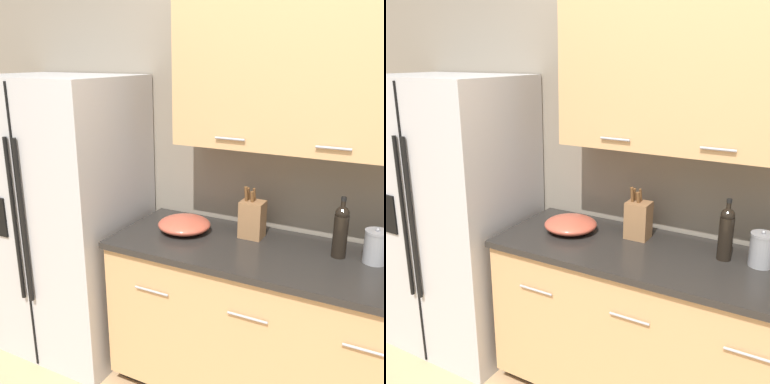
# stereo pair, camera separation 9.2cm
# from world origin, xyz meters

# --- Properties ---
(wall_back) EXTENTS (10.00, 0.39, 2.60)m
(wall_back) POSITION_xyz_m (-0.01, 1.21, 1.45)
(wall_back) COLOR gray
(wall_back) RESTS_ON ground_plane
(counter_unit) EXTENTS (2.24, 0.64, 0.92)m
(counter_unit) POSITION_xyz_m (-0.04, 0.92, 0.47)
(counter_unit) COLOR black
(counter_unit) RESTS_ON ground_plane
(refrigerator) EXTENTS (0.90, 0.74, 1.77)m
(refrigerator) POSITION_xyz_m (-1.65, 0.87, 0.89)
(refrigerator) COLOR #B2B2B5
(refrigerator) RESTS_ON ground_plane
(knife_block) EXTENTS (0.13, 0.11, 0.29)m
(knife_block) POSITION_xyz_m (-0.46, 1.04, 1.03)
(knife_block) COLOR olive
(knife_block) RESTS_ON counter_unit
(wine_bottle) EXTENTS (0.07, 0.07, 0.31)m
(wine_bottle) POSITION_xyz_m (0.02, 1.00, 1.06)
(wine_bottle) COLOR black
(wine_bottle) RESTS_ON counter_unit
(steel_canister) EXTENTS (0.12, 0.12, 0.18)m
(steel_canister) POSITION_xyz_m (0.18, 1.02, 1.00)
(steel_canister) COLOR gray
(steel_canister) RESTS_ON counter_unit
(mixing_bowl) EXTENTS (0.30, 0.30, 0.08)m
(mixing_bowl) POSITION_xyz_m (-0.83, 0.94, 0.96)
(mixing_bowl) COLOR #B24C38
(mixing_bowl) RESTS_ON counter_unit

